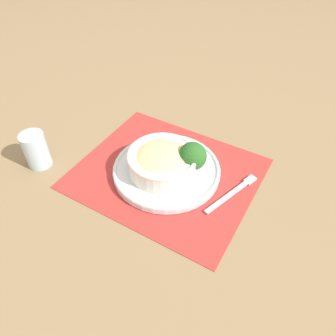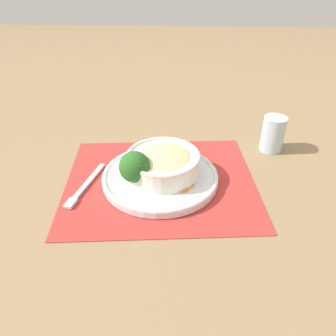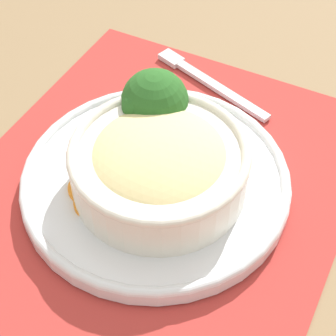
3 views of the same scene
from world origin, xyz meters
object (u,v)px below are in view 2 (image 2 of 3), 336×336
at_px(broccoli_floret, 135,167).
at_px(water_glass, 273,136).
at_px(fork, 83,189).
at_px(bowl, 163,162).

distance_m(broccoli_floret, water_glass, 0.42).
bearing_deg(fork, broccoli_floret, -161.10).
bearing_deg(fork, water_glass, -142.18).
xyz_separation_m(bowl, broccoli_floret, (0.06, 0.05, 0.01)).
relative_size(bowl, water_glass, 1.81).
relative_size(bowl, fork, 1.02).
relative_size(broccoli_floret, fork, 0.46).
xyz_separation_m(water_glass, fork, (0.50, 0.22, -0.04)).
height_order(water_glass, fork, water_glass).
distance_m(bowl, fork, 0.21).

